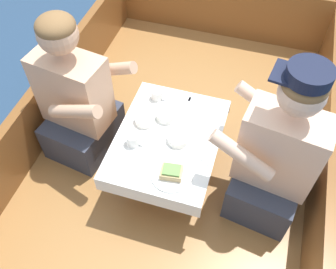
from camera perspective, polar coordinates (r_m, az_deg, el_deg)
The scene contains 19 objects.
ground_plane at distance 2.73m, azimuth 0.63°, elevation -8.21°, with size 60.00×60.00×0.00m, color navy.
boat_deck at distance 2.57m, azimuth 0.66°, elevation -6.19°, with size 1.81×2.89×0.36m, color #9E6B38.
gunwale_port at distance 2.56m, azimuth -18.42°, elevation 3.64°, with size 0.06×2.89×0.41m, color brown.
gunwale_starboard at distance 2.28m, azimuth 22.40°, elevation -6.03°, with size 0.06×2.89×0.41m, color brown.
bow_coaming at distance 3.28m, azimuth 8.23°, elevation 18.40°, with size 1.69×0.06×0.47m, color brown.
cockpit_table at distance 2.11m, azimuth 0.00°, elevation -1.04°, with size 0.57×0.75×0.36m.
person_port at distance 2.27m, azimuth -13.73°, elevation 4.89°, with size 0.57×0.51×0.98m.
person_starboard at distance 2.01m, azimuth 16.08°, elevation -3.46°, with size 0.57×0.51×1.02m.
plate_sandwich at distance 1.92m, azimuth 0.54°, elevation -6.15°, with size 0.21×0.21×0.01m.
plate_bread at distance 2.15m, azimuth 4.73°, elevation 2.03°, with size 0.19×0.19×0.01m.
sandwich at distance 1.90m, azimuth 0.55°, elevation -5.71°, with size 0.12×0.10×0.05m.
bowl_port_near at distance 2.13m, azimuth -3.56°, elevation 2.39°, with size 0.12×0.12×0.04m.
bowl_starboard_near at distance 2.15m, azimuth -0.26°, elevation 2.96°, with size 0.12×0.12×0.04m.
bowl_center_far at distance 2.04m, azimuth 1.54°, elevation -0.55°, with size 0.12×0.12×0.04m.
coffee_cup_port at distance 2.03m, azimuth -5.33°, elevation -0.65°, with size 0.11×0.08×0.07m.
coffee_cup_starboard at distance 2.25m, azimuth -1.71°, elevation 6.15°, with size 0.10×0.07×0.06m.
utensil_spoon_starboard at distance 2.24m, azimuth 2.05°, elevation 4.89°, with size 0.17×0.04×0.01m.
utensil_knife_port at distance 2.00m, azimuth 4.48°, elevation -3.24°, with size 0.15×0.09×0.00m.
utensil_fork_port at distance 2.23m, azimuth 2.95°, elevation 4.49°, with size 0.02×0.17×0.00m.
Camera 1 is at (0.38, -1.33, 2.35)m, focal length 40.00 mm.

